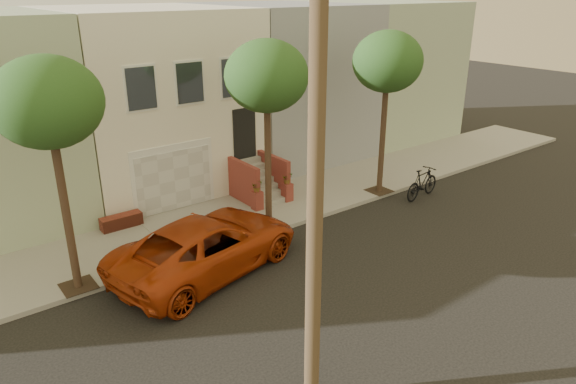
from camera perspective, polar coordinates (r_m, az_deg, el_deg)
ground at (r=15.15m, az=3.51°, el=-10.14°), size 90.00×90.00×0.00m
sidewalk at (r=18.99m, az=-7.09°, el=-3.14°), size 40.00×3.70×0.15m
house_row at (r=22.95m, az=-15.10°, el=9.98°), size 33.10×11.70×7.00m
tree_left at (r=14.17m, az=-24.58°, el=8.66°), size 2.70×2.57×6.30m
tree_mid at (r=16.81m, az=-2.32°, el=12.30°), size 2.70×2.57×6.30m
tree_right at (r=20.44m, az=10.74°, el=13.60°), size 2.70×2.57×6.30m
pickup_truck at (r=15.69m, az=-8.75°, el=-5.71°), size 6.47×4.08×1.67m
motorcycle at (r=21.55m, az=14.35°, el=0.94°), size 2.12×0.83×1.24m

